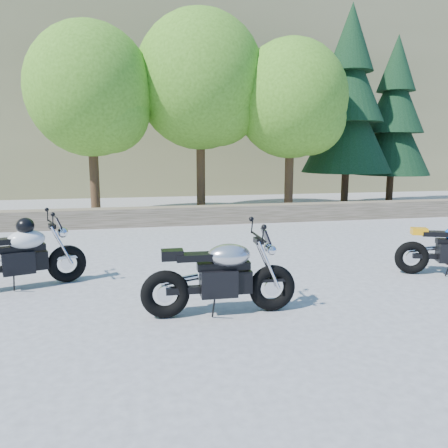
{
  "coord_description": "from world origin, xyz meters",
  "views": [
    {
      "loc": [
        -1.35,
        -6.49,
        2.04
      ],
      "look_at": [
        0.2,
        1.0,
        0.75
      ],
      "focal_mm": 35.0,
      "sensor_mm": 36.0,
      "label": 1
    }
  ],
  "objects": [
    {
      "name": "conifer_far",
      "position": [
        8.4,
        8.8,
        3.27
      ],
      "size": [
        2.82,
        2.82,
        6.27
      ],
      "color": "#382314",
      "rests_on": "ground"
    },
    {
      "name": "hillside",
      "position": [
        3.0,
        28.0,
        7.5
      ],
      "size": [
        80.0,
        30.0,
        15.0
      ],
      "primitive_type": "cube",
      "color": "olive",
      "rests_on": "ground"
    },
    {
      "name": "conifer_near",
      "position": [
        6.2,
        8.2,
        3.68
      ],
      "size": [
        3.17,
        3.17,
        7.06
      ],
      "color": "#382314",
      "rests_on": "ground"
    },
    {
      "name": "silver_bike",
      "position": [
        -0.32,
        -1.34,
        0.48
      ],
      "size": [
        1.97,
        0.63,
        0.99
      ],
      "rotation": [
        0.0,
        0.0,
        -0.02
      ],
      "color": "black",
      "rests_on": "ground"
    },
    {
      "name": "tree_decid_mid",
      "position": [
        0.91,
        7.54,
        4.04
      ],
      "size": [
        4.08,
        4.08,
        6.24
      ],
      "color": "#382314",
      "rests_on": "ground"
    },
    {
      "name": "stone_wall",
      "position": [
        0.0,
        5.5,
        0.25
      ],
      "size": [
        22.0,
        0.55,
        0.5
      ],
      "primitive_type": "cube",
      "color": "brown",
      "rests_on": "ground"
    },
    {
      "name": "ground",
      "position": [
        0.0,
        0.0,
        0.0
      ],
      "size": [
        90.0,
        90.0,
        0.0
      ],
      "primitive_type": "plane",
      "color": "gray",
      "rests_on": "ground"
    },
    {
      "name": "tree_decid_right",
      "position": [
        3.71,
        6.94,
        3.5
      ],
      "size": [
        3.54,
        3.54,
        5.41
      ],
      "color": "#382314",
      "rests_on": "ground"
    },
    {
      "name": "white_bike",
      "position": [
        -3.06,
        0.28,
        0.52
      ],
      "size": [
        1.87,
        0.81,
        1.07
      ],
      "rotation": [
        0.0,
        0.0,
        0.31
      ],
      "color": "black",
      "rests_on": "ground"
    },
    {
      "name": "tree_decid_left",
      "position": [
        -2.39,
        7.14,
        3.63
      ],
      "size": [
        3.67,
        3.67,
        5.62
      ],
      "color": "#382314",
      "rests_on": "ground"
    }
  ]
}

